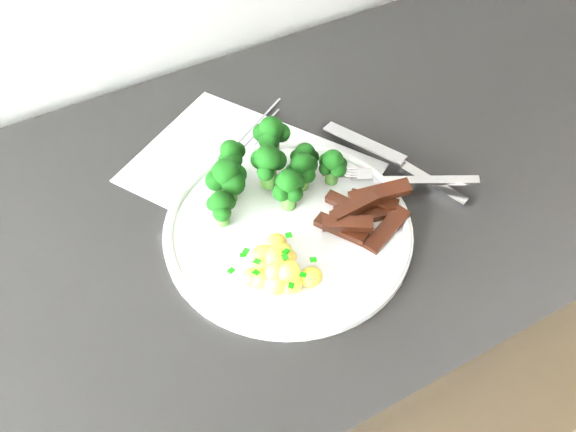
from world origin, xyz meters
The scene contains 8 objects.
counter centered at (-0.06, 1.67, 0.45)m, with size 2.38×0.59×0.89m.
recipe_paper centered at (-0.17, 1.73, 0.89)m, with size 0.33×0.36×0.00m.
plate centered at (-0.17, 1.62, 0.90)m, with size 0.29×0.29×0.02m.
broccoli centered at (-0.16, 1.69, 0.94)m, with size 0.18×0.12×0.07m.
potatoes centered at (-0.22, 1.56, 0.92)m, with size 0.09×0.08×0.04m.
beef_strips centered at (-0.09, 1.59, 0.91)m, with size 0.13×0.10×0.03m.
fork centered at (-0.01, 1.61, 0.91)m, with size 0.17×0.12×0.02m.
knife centered at (0.01, 1.63, 0.90)m, with size 0.09×0.21×0.02m.
Camera 1 is at (-0.40, 1.21, 1.47)m, focal length 39.13 mm.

